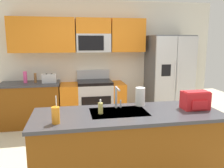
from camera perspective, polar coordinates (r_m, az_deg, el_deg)
The scene contains 14 objects.
ground_plane at distance 3.53m, azimuth 1.85°, elevation -18.88°, with size 9.00×9.00×0.00m, color beige.
kitchen_wall_unit at distance 5.11m, azimuth -4.60°, elevation 7.69°, with size 5.20×0.43×2.60m.
back_counter at distance 5.03m, azimuth -19.39°, elevation -4.75°, with size 1.18×0.63×0.90m.
range_oven at distance 4.99m, azimuth -4.72°, elevation -4.38°, with size 1.36×0.61×1.10m.
refrigerator at distance 5.25m, azimuth 13.82°, elevation 1.48°, with size 0.90×0.76×1.85m.
island_counter at distance 2.93m, azimuth 3.83°, elevation -15.45°, with size 2.24×0.81×0.90m.
toaster at distance 4.82m, azimuth -15.30°, elevation 1.39°, with size 0.28×0.16×0.18m.
pepper_mill at distance 4.90m, azimuth -18.48°, elevation 1.44°, with size 0.05×0.05×0.20m, color brown.
bottle_pink at distance 4.95m, azimuth -20.72°, elevation 1.61°, with size 0.08×0.08×0.23m, color #EA4C93.
sink_faucet at distance 2.87m, azimuth 1.24°, elevation -2.87°, with size 0.08×0.22×0.28m.
drink_cup_orange at distance 2.45m, azimuth -13.79°, elevation -7.52°, with size 0.08×0.08×0.30m.
soap_dispenser at distance 2.70m, azimuth -2.87°, elevation -5.95°, with size 0.06×0.06×0.17m.
paper_towel_roll at distance 3.04m, azimuth 7.00°, elevation -3.12°, with size 0.12×0.12×0.24m, color white.
backpack at distance 3.05m, azimuth 19.98°, elevation -3.71°, with size 0.32×0.22×0.23m.
Camera 1 is at (-0.66, -2.99, 1.75)m, focal length 36.87 mm.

